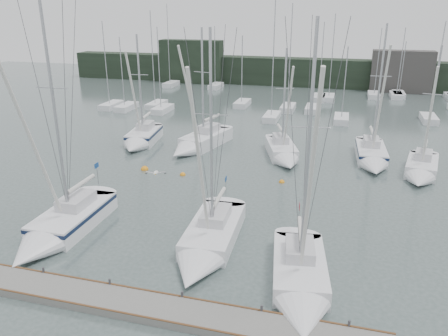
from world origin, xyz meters
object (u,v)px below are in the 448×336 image
object	(u,v)px
sailboat_mid_c	(284,154)
sailboat_mid_d	(372,158)
buoy_c	(145,170)
sailboat_near_right	(301,288)
buoy_a	(183,175)
buoy_b	(282,182)
sailboat_mid_a	(141,139)
sailboat_near_center	(206,247)
sailboat_mid_b	(197,144)
sailboat_mid_e	(421,171)
sailboat_near_left	(58,229)

from	to	relation	value
sailboat_mid_c	sailboat_mid_d	size ratio (longest dim) A/B	0.83
sailboat_mid_c	buoy_c	bearing A→B (deg)	-170.95
sailboat_near_right	buoy_a	distance (m)	18.73
sailboat_mid_d	buoy_b	xyz separation A→B (m)	(-7.49, -6.91, -0.61)
sailboat_mid_a	buoy_b	xyz separation A→B (m)	(16.09, -6.50, -0.65)
sailboat_near_center	buoy_b	xyz separation A→B (m)	(2.72, 12.60, -0.50)
sailboat_mid_c	sailboat_near_right	bearing A→B (deg)	-97.63
sailboat_near_center	sailboat_mid_d	distance (m)	22.02
sailboat_mid_a	buoy_a	world-z (taller)	sailboat_mid_a
sailboat_mid_b	sailboat_mid_e	xyz separation A→B (m)	(21.19, -2.42, -0.06)
sailboat_near_right	sailboat_mid_c	world-z (taller)	sailboat_near_right
sailboat_mid_d	sailboat_mid_a	bearing A→B (deg)	178.35
sailboat_mid_b	sailboat_near_center	bearing A→B (deg)	-55.82
sailboat_mid_b	buoy_c	distance (m)	7.47
sailboat_mid_b	sailboat_mid_a	bearing A→B (deg)	-164.37
sailboat_mid_c	buoy_c	xyz separation A→B (m)	(-11.80, -6.04, -0.58)
sailboat_near_center	sailboat_mid_a	size ratio (longest dim) A/B	1.14
sailboat_mid_c	buoy_c	distance (m)	13.27
sailboat_mid_b	sailboat_mid_c	xyz separation A→B (m)	(9.12, -0.91, -0.05)
sailboat_near_right	sailboat_mid_a	world-z (taller)	sailboat_near_right
buoy_a	buoy_c	size ratio (longest dim) A/B	0.73
sailboat_near_left	buoy_b	distance (m)	18.12
sailboat_mid_c	buoy_a	xyz separation A→B (m)	(-7.97, -6.40, -0.58)
sailboat_mid_c	buoy_a	bearing A→B (deg)	-159.30
buoy_a	sailboat_near_left	bearing A→B (deg)	-106.62
sailboat_mid_d	buoy_b	distance (m)	10.21
sailboat_near_center	sailboat_near_right	world-z (taller)	sailboat_near_right
sailboat_near_center	buoy_b	distance (m)	12.90
buoy_b	sailboat_mid_e	bearing A→B (deg)	20.49
sailboat_mid_b	buoy_b	world-z (taller)	sailboat_mid_b
sailboat_mid_e	buoy_a	distance (m)	20.64
sailboat_near_left	sailboat_mid_b	world-z (taller)	sailboat_near_left
sailboat_near_left	sailboat_mid_c	world-z (taller)	sailboat_near_left
sailboat_near_left	sailboat_near_center	distance (m)	9.71
sailboat_near_left	buoy_c	bearing A→B (deg)	89.61
buoy_a	sailboat_mid_d	bearing A→B (deg)	25.01
sailboat_mid_d	buoy_a	size ratio (longest dim) A/B	26.50
buoy_a	buoy_b	size ratio (longest dim) A/B	1.07
sailboat_near_left	sailboat_mid_a	bearing A→B (deg)	99.85
sailboat_near_left	buoy_c	world-z (taller)	sailboat_near_left
sailboat_mid_c	sailboat_mid_d	distance (m)	8.26
sailboat_mid_d	buoy_a	world-z (taller)	sailboat_mid_d
sailboat_near_center	sailboat_mid_b	xyz separation A→B (m)	(-7.08, 19.28, 0.13)
sailboat_near_right	sailboat_mid_c	size ratio (longest dim) A/B	1.30
sailboat_near_center	buoy_c	world-z (taller)	sailboat_near_center
sailboat_mid_b	buoy_b	bearing A→B (deg)	-20.25
sailboat_mid_e	buoy_c	world-z (taller)	sailboat_mid_e
sailboat_near_center	sailboat_mid_e	bearing A→B (deg)	47.40
sailboat_near_left	sailboat_mid_d	bearing A→B (deg)	44.56
sailboat_mid_c	buoy_b	xyz separation A→B (m)	(0.69, -5.77, -0.58)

